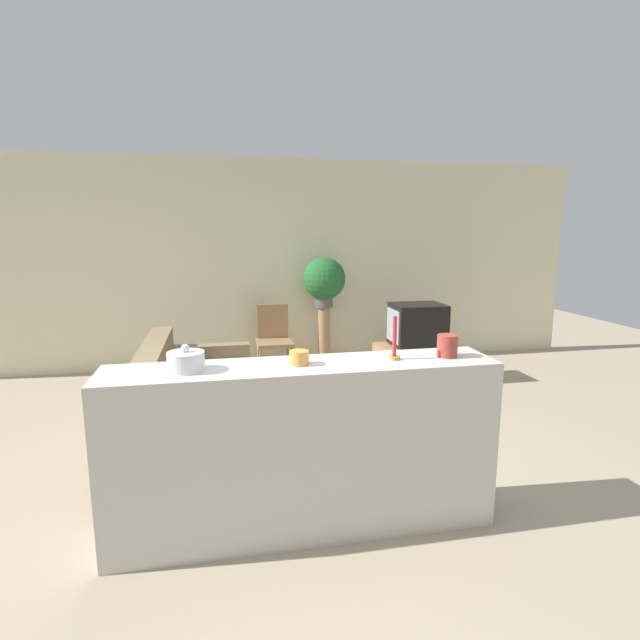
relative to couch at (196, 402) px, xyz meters
The scene contains 13 objects.
ground_plane 1.43m from the couch, 59.65° to the right, with size 14.00×14.00×0.00m, color tan.
wall_back 2.56m from the couch, 72.27° to the left, with size 9.00×0.06×2.70m.
couch is the anchor object (origin of this frame).
tv_stand 2.74m from the couch, 22.32° to the left, with size 0.94×0.51×0.44m.
television 2.76m from the couch, 22.37° to the left, with size 0.61×0.48×0.49m.
wooden_chair 1.98m from the couch, 62.84° to the left, with size 0.44×0.44×0.86m.
plant_stand 2.42m from the couch, 49.53° to the left, with size 0.15×0.15×0.81m.
potted_plant 2.58m from the couch, 49.53° to the left, with size 0.55×0.55×0.64m.
foreground_counter 1.81m from the couch, 66.75° to the right, with size 2.30×0.44×1.04m.
decorative_bowl 1.84m from the couch, 88.24° to the right, with size 0.20×0.20×0.15m.
candle_jar 1.96m from the couch, 67.50° to the right, with size 0.11×0.11×0.08m.
candlestick 2.24m from the couch, 52.63° to the right, with size 0.07×0.07×0.26m.
coffee_tin 2.45m from the couch, 45.87° to the right, with size 0.12×0.12×0.14m.
Camera 1 is at (-0.46, -3.20, 1.82)m, focal length 28.00 mm.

